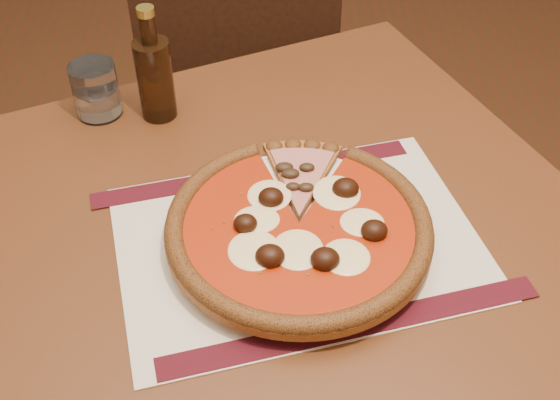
# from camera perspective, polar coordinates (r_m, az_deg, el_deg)

# --- Properties ---
(table) EXTENTS (1.06, 1.06, 0.75)m
(table) POSITION_cam_1_polar(r_m,az_deg,el_deg) (0.97, 0.01, -6.47)
(table) COLOR #5E2E16
(table) RESTS_ON ground
(chair_far) EXTENTS (0.42, 0.42, 0.86)m
(chair_far) POSITION_cam_1_polar(r_m,az_deg,el_deg) (1.61, -3.01, 9.30)
(chair_far) COLOR black
(chair_far) RESTS_ON ground
(placemat) EXTENTS (0.51, 0.42, 0.00)m
(placemat) POSITION_cam_1_polar(r_m,az_deg,el_deg) (0.88, 1.50, -3.44)
(placemat) COLOR beige
(placemat) RESTS_ON table
(plate) EXTENTS (0.30, 0.30, 0.02)m
(plate) POSITION_cam_1_polar(r_m,az_deg,el_deg) (0.87, 1.51, -2.99)
(plate) COLOR white
(plate) RESTS_ON placemat
(pizza) EXTENTS (0.33, 0.33, 0.04)m
(pizza) POSITION_cam_1_polar(r_m,az_deg,el_deg) (0.86, 1.54, -2.08)
(pizza) COLOR #AC6929
(pizza) RESTS_ON plate
(ham_slice) EXTENTS (0.11, 0.15, 0.02)m
(ham_slice) POSITION_cam_1_polar(r_m,az_deg,el_deg) (0.92, 1.96, 1.74)
(ham_slice) COLOR #AC6929
(ham_slice) RESTS_ON plate
(water_glass) EXTENTS (0.07, 0.07, 0.08)m
(water_glass) POSITION_cam_1_polar(r_m,az_deg,el_deg) (1.10, -14.75, 8.65)
(water_glass) COLOR white
(water_glass) RESTS_ON table
(bottle) EXTENTS (0.05, 0.05, 0.18)m
(bottle) POSITION_cam_1_polar(r_m,az_deg,el_deg) (1.06, -10.16, 9.95)
(bottle) COLOR #321B0C
(bottle) RESTS_ON table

